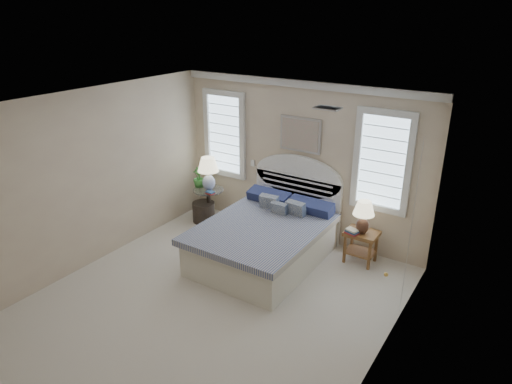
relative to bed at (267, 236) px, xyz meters
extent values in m
cube|color=beige|center=(0.00, -1.46, -0.39)|extent=(4.50, 5.00, 0.01)
cube|color=white|center=(0.00, -1.46, 2.31)|extent=(4.50, 5.00, 0.01)
cube|color=tan|center=(0.00, 1.04, 0.96)|extent=(4.50, 0.02, 2.70)
cube|color=tan|center=(-2.25, -1.46, 0.96)|extent=(0.02, 5.00, 2.70)
cube|color=tan|center=(2.25, -1.46, 0.96)|extent=(0.02, 5.00, 2.70)
cube|color=silver|center=(0.00, 1.00, 2.25)|extent=(4.50, 0.08, 0.12)
cube|color=#B2B2B2|center=(1.20, -0.66, 2.29)|extent=(0.30, 0.20, 0.02)
cube|color=silver|center=(-0.95, 1.03, 0.76)|extent=(0.08, 0.01, 0.12)
cube|color=#C9E9FF|center=(-1.55, 1.02, 1.21)|extent=(0.90, 0.06, 1.60)
cube|color=#C9E9FF|center=(1.40, 1.02, 1.21)|extent=(0.90, 0.06, 1.60)
cube|color=silver|center=(0.00, 1.00, 1.43)|extent=(0.74, 0.04, 0.58)
cube|color=silver|center=(2.23, -0.26, 0.81)|extent=(0.02, 1.80, 2.40)
cube|color=beige|center=(0.00, -0.13, -0.11)|extent=(1.60, 2.10, 0.55)
cube|color=navy|center=(0.00, -0.18, 0.20)|extent=(1.72, 2.15, 0.10)
cube|color=beige|center=(0.00, 0.98, 0.16)|extent=(1.62, 0.08, 1.10)
cube|color=navy|center=(-0.40, 0.70, 0.34)|extent=(0.75, 0.31, 0.23)
cube|color=navy|center=(0.40, 0.70, 0.34)|extent=(0.75, 0.31, 0.23)
cube|color=navy|center=(-0.25, 0.47, 0.32)|extent=(0.33, 0.20, 0.34)
cube|color=navy|center=(0.25, 0.47, 0.32)|extent=(0.33, 0.20, 0.34)
cube|color=navy|center=(0.00, 0.37, 0.30)|extent=(0.28, 0.14, 0.29)
cylinder|color=black|center=(-1.65, 0.59, -0.37)|extent=(0.32, 0.32, 0.03)
cylinder|color=black|center=(-1.65, 0.59, -0.09)|extent=(0.08, 0.08, 0.60)
cylinder|color=silver|center=(-1.65, 0.59, 0.23)|extent=(0.56, 0.56, 0.02)
cube|color=brown|center=(1.30, 0.69, 0.11)|extent=(0.50, 0.40, 0.06)
cube|color=brown|center=(1.30, 0.69, -0.21)|extent=(0.44, 0.34, 0.03)
cube|color=brown|center=(1.10, 0.54, -0.15)|extent=(0.04, 0.04, 0.47)
cube|color=brown|center=(1.10, 0.84, -0.15)|extent=(0.04, 0.04, 0.47)
cube|color=brown|center=(1.50, 0.54, -0.15)|extent=(0.04, 0.04, 0.47)
cube|color=brown|center=(1.50, 0.84, -0.15)|extent=(0.04, 0.04, 0.47)
cylinder|color=black|center=(-1.72, 0.51, -0.20)|extent=(0.54, 0.54, 0.38)
cylinder|color=white|center=(-1.63, 0.59, 0.26)|extent=(0.15, 0.15, 0.03)
ellipsoid|color=white|center=(-1.63, 0.59, 0.38)|extent=(0.28, 0.28, 0.30)
cylinder|color=gold|center=(-1.63, 0.59, 0.57)|extent=(0.04, 0.04, 0.11)
cylinder|color=black|center=(1.31, 0.66, 0.16)|extent=(0.13, 0.13, 0.03)
ellipsoid|color=black|center=(1.31, 0.66, 0.26)|extent=(0.24, 0.24, 0.25)
cylinder|color=gold|center=(1.31, 0.66, 0.42)|extent=(0.03, 0.03, 0.09)
imported|color=#296729|center=(-1.87, 0.60, 0.44)|extent=(0.26, 0.26, 0.38)
cube|color=maroon|center=(-1.49, 0.45, 0.26)|extent=(0.17, 0.13, 0.02)
cube|color=navy|center=(-1.49, 0.45, 0.28)|extent=(0.16, 0.13, 0.02)
cube|color=maroon|center=(1.19, 0.54, 0.16)|extent=(0.22, 0.18, 0.03)
cube|color=navy|center=(1.19, 0.54, 0.18)|extent=(0.21, 0.17, 0.03)
cube|color=beige|center=(1.19, 0.54, 0.21)|extent=(0.20, 0.16, 0.03)
camera|label=1|loc=(3.35, -5.50, 3.38)|focal=32.00mm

